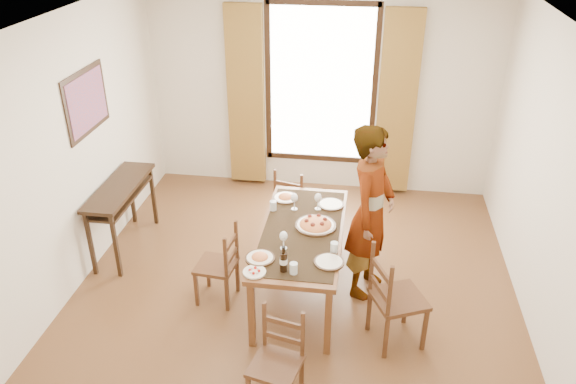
# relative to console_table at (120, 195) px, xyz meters

# --- Properties ---
(ground) EXTENTS (5.00, 5.00, 0.00)m
(ground) POSITION_rel_console_table_xyz_m (2.03, -0.60, -0.68)
(ground) COLOR #4B3017
(ground) RESTS_ON ground
(room_shell) EXTENTS (4.60, 5.10, 2.74)m
(room_shell) POSITION_rel_console_table_xyz_m (2.03, -0.47, 0.86)
(room_shell) COLOR silver
(room_shell) RESTS_ON ground
(console_table) EXTENTS (0.38, 1.20, 0.80)m
(console_table) POSITION_rel_console_table_xyz_m (0.00, 0.00, 0.00)
(console_table) COLOR black
(console_table) RESTS_ON ground
(dining_table) EXTENTS (0.80, 1.76, 0.76)m
(dining_table) POSITION_rel_console_table_xyz_m (2.09, -0.54, -0.00)
(dining_table) COLOR brown
(dining_table) RESTS_ON ground
(chair_west) EXTENTS (0.41, 0.41, 0.84)m
(chair_west) POSITION_rel_console_table_xyz_m (1.30, -0.76, -0.29)
(chair_west) COLOR #4F301A
(chair_west) RESTS_ON ground
(chair_north) EXTENTS (0.47, 0.47, 0.86)m
(chair_north) POSITION_rel_console_table_xyz_m (1.85, 0.60, -0.28)
(chair_north) COLOR #4F301A
(chair_north) RESTS_ON ground
(chair_south) EXTENTS (0.45, 0.45, 0.85)m
(chair_south) POSITION_rel_console_table_xyz_m (2.08, -1.95, -0.29)
(chair_south) COLOR #4F301A
(chair_south) RESTS_ON ground
(chair_east) EXTENTS (0.57, 0.57, 0.98)m
(chair_east) POSITION_rel_console_table_xyz_m (3.00, -1.11, -0.23)
(chair_east) COLOR #4F301A
(chair_east) RESTS_ON ground
(man) EXTENTS (0.92, 0.83, 1.80)m
(man) POSITION_rel_console_table_xyz_m (2.74, -0.36, 0.22)
(man) COLOR #95979D
(man) RESTS_ON ground
(plate_sw) EXTENTS (0.27, 0.27, 0.05)m
(plate_sw) POSITION_rel_console_table_xyz_m (1.78, -1.08, 0.10)
(plate_sw) COLOR silver
(plate_sw) RESTS_ON dining_table
(plate_se) EXTENTS (0.27, 0.27, 0.05)m
(plate_se) POSITION_rel_console_table_xyz_m (2.40, -1.05, 0.10)
(plate_se) COLOR silver
(plate_se) RESTS_ON dining_table
(plate_nw) EXTENTS (0.27, 0.27, 0.05)m
(plate_nw) POSITION_rel_console_table_xyz_m (1.84, 0.05, 0.10)
(plate_nw) COLOR silver
(plate_nw) RESTS_ON dining_table
(plate_ne) EXTENTS (0.27, 0.27, 0.05)m
(plate_ne) POSITION_rel_console_table_xyz_m (2.33, -0.02, 0.10)
(plate_ne) COLOR silver
(plate_ne) RESTS_ON dining_table
(pasta_platter) EXTENTS (0.40, 0.40, 0.10)m
(pasta_platter) POSITION_rel_console_table_xyz_m (2.22, -0.47, 0.12)
(pasta_platter) COLOR red
(pasta_platter) RESTS_ON dining_table
(caprese_plate) EXTENTS (0.20, 0.20, 0.04)m
(caprese_plate) POSITION_rel_console_table_xyz_m (1.78, -1.29, 0.09)
(caprese_plate) COLOR silver
(caprese_plate) RESTS_ON dining_table
(wine_glass_a) EXTENTS (0.08, 0.08, 0.18)m
(wine_glass_a) POSITION_rel_console_table_xyz_m (1.97, -0.89, 0.16)
(wine_glass_a) COLOR white
(wine_glass_a) RESTS_ON dining_table
(wine_glass_b) EXTENTS (0.08, 0.08, 0.18)m
(wine_glass_b) POSITION_rel_console_table_xyz_m (2.21, -0.12, 0.16)
(wine_glass_b) COLOR white
(wine_glass_b) RESTS_ON dining_table
(wine_glass_c) EXTENTS (0.08, 0.08, 0.18)m
(wine_glass_c) POSITION_rel_console_table_xyz_m (1.97, -0.16, 0.16)
(wine_glass_c) COLOR white
(wine_glass_c) RESTS_ON dining_table
(tumbler_a) EXTENTS (0.07, 0.07, 0.10)m
(tumbler_a) POSITION_rel_console_table_xyz_m (2.43, -0.88, 0.12)
(tumbler_a) COLOR silver
(tumbler_a) RESTS_ON dining_table
(tumbler_b) EXTENTS (0.07, 0.07, 0.10)m
(tumbler_b) POSITION_rel_console_table_xyz_m (1.75, -0.20, 0.12)
(tumbler_b) COLOR silver
(tumbler_b) RESTS_ON dining_table
(tumbler_c) EXTENTS (0.07, 0.07, 0.10)m
(tumbler_c) POSITION_rel_console_table_xyz_m (2.11, -1.25, 0.12)
(tumbler_c) COLOR silver
(tumbler_c) RESTS_ON dining_table
(wine_bottle) EXTENTS (0.07, 0.07, 0.25)m
(wine_bottle) POSITION_rel_console_table_xyz_m (2.02, -1.22, 0.20)
(wine_bottle) COLOR black
(wine_bottle) RESTS_ON dining_table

